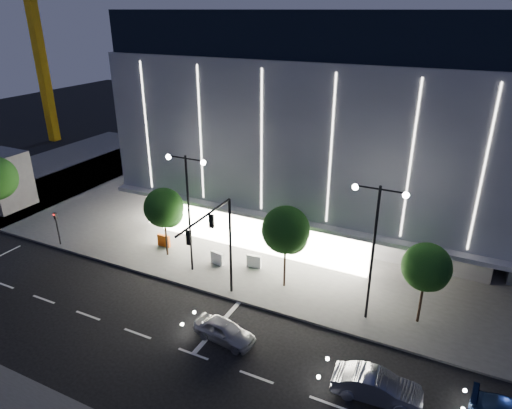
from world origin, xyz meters
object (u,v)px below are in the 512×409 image
object	(u,v)px
ped_signal_far	(57,225)
barrier_d	(254,261)
street_lamp_west	(188,197)
tree_right	(427,269)
barrier_a	(164,241)
tree_mid	(286,232)
car_second	(377,387)
barrier_b	(217,258)
street_lamp_east	(375,235)
traffic_mast	(218,237)
tree_left	(164,210)
car_lead	(224,331)

from	to	relation	value
ped_signal_far	barrier_d	world-z (taller)	ped_signal_far
street_lamp_west	ped_signal_far	world-z (taller)	street_lamp_west
tree_right	barrier_a	xyz separation A→B (m)	(-20.11, 0.99, -3.23)
tree_mid	car_second	world-z (taller)	tree_mid
tree_mid	barrier_b	distance (m)	6.84
car_second	barrier_b	bearing A→B (deg)	55.61
ped_signal_far	tree_right	size ratio (longest dim) A/B	0.54
street_lamp_east	ped_signal_far	world-z (taller)	street_lamp_east
car_second	barrier_a	size ratio (longest dim) A/B	4.04
traffic_mast	barrier_d	bearing A→B (deg)	90.14
barrier_b	tree_left	bearing A→B (deg)	-164.50
car_second	barrier_b	distance (m)	15.69
tree_left	barrier_d	xyz separation A→B (m)	(6.96, 1.28, -3.38)
tree_right	car_lead	bearing A→B (deg)	-146.34
traffic_mast	barrier_b	world-z (taller)	traffic_mast
tree_mid	barrier_d	bearing A→B (deg)	157.20
street_lamp_east	tree_left	size ratio (longest dim) A/B	1.57
tree_right	barrier_a	bearing A→B (deg)	177.18
traffic_mast	ped_signal_far	size ratio (longest dim) A/B	2.36
street_lamp_west	car_lead	bearing A→B (deg)	-43.31
street_lamp_east	barrier_b	distance (m)	12.95
ped_signal_far	tree_left	xyz separation A→B (m)	(9.03, 2.52, 2.15)
ped_signal_far	barrier_d	bearing A→B (deg)	13.37
street_lamp_west	barrier_b	world-z (taller)	street_lamp_west
street_lamp_west	tree_mid	bearing A→B (deg)	8.26
ped_signal_far	car_second	world-z (taller)	ped_signal_far
car_second	street_lamp_west	bearing A→B (deg)	62.39
street_lamp_west	barrier_a	distance (m)	6.99
tree_left	car_lead	bearing A→B (deg)	-36.65
street_lamp_east	barrier_b	xyz separation A→B (m)	(-11.72, 1.48, -5.31)
street_lamp_west	car_lead	world-z (taller)	street_lamp_west
barrier_a	barrier_d	xyz separation A→B (m)	(8.07, 0.29, 0.00)
street_lamp_east	car_lead	distance (m)	10.44
tree_mid	barrier_a	distance (m)	11.74
traffic_mast	barrier_b	distance (m)	6.61
barrier_b	tree_mid	bearing A→B (deg)	4.77
tree_left	barrier_d	world-z (taller)	tree_left
street_lamp_west	car_second	xyz separation A→B (m)	(15.01, -6.10, -5.23)
tree_mid	street_lamp_west	bearing A→B (deg)	-171.74
traffic_mast	tree_left	distance (m)	7.95
ped_signal_far	barrier_d	size ratio (longest dim) A/B	2.73
tree_left	car_lead	size ratio (longest dim) A/B	1.48
street_lamp_east	tree_mid	xyz separation A→B (m)	(-5.97, 1.02, -1.62)
street_lamp_west	barrier_d	bearing A→B (deg)	29.95
street_lamp_east	tree_right	distance (m)	3.81
street_lamp_west	barrier_a	bearing A→B (deg)	153.76
car_lead	car_second	world-z (taller)	car_second
tree_left	car_lead	world-z (taller)	tree_left
car_lead	barrier_a	distance (m)	12.67
street_lamp_west	car_second	world-z (taller)	street_lamp_west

